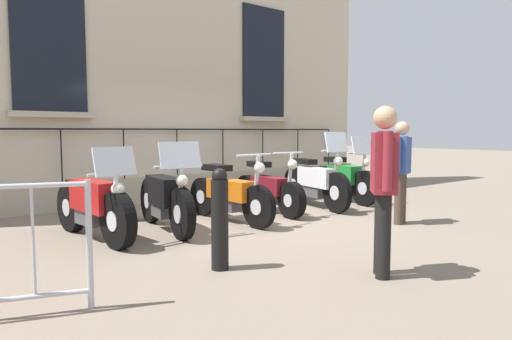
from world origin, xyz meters
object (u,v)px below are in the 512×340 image
pedestrian_standing (401,167)px  motorcycle_white (316,183)px  motorcycle_maroon (268,190)px  pedestrian_walking (384,181)px  motorcycle_black (166,199)px  motorcycle_red (93,206)px  motorcycle_orange (229,195)px  motorcycle_green (344,179)px  bollard (220,219)px

pedestrian_standing → motorcycle_white: bearing=178.8°
motorcycle_maroon → motorcycle_white: (0.14, 1.03, 0.08)m
pedestrian_walking → motorcycle_black: bearing=-167.3°
motorcycle_white → pedestrian_walking: bearing=-36.3°
motorcycle_maroon → motorcycle_red: bearing=-87.7°
motorcycle_orange → motorcycle_green: (-0.24, 2.99, 0.04)m
motorcycle_green → motorcycle_black: bearing=-87.2°
motorcycle_black → pedestrian_walking: (3.21, 0.72, 0.49)m
motorcycle_black → motorcycle_white: bearing=91.3°
motorcycle_white → pedestrian_walking: pedestrian_walking is taller
motorcycle_red → motorcycle_orange: size_ratio=1.01×
motorcycle_red → bollard: size_ratio=1.98×
motorcycle_black → motorcycle_orange: motorcycle_black is taller
motorcycle_orange → motorcycle_maroon: bearing=104.0°
motorcycle_green → pedestrian_walking: 4.81m
motorcycle_red → motorcycle_orange: 2.10m
pedestrian_standing → motorcycle_black: bearing=-120.2°
motorcycle_black → bollard: motorcycle_black is taller
motorcycle_red → motorcycle_black: motorcycle_black is taller
motorcycle_black → motorcycle_orange: (0.04, 1.09, -0.03)m
motorcycle_orange → pedestrian_walking: 3.23m
motorcycle_green → bollard: bearing=-63.6°
motorcycle_white → bollard: 4.12m
motorcycle_red → bollard: motorcycle_red is taller
motorcycle_green → pedestrian_walking: bearing=-44.6°
motorcycle_black → motorcycle_maroon: (-0.21, 2.10, -0.07)m
pedestrian_walking → pedestrian_standing: bearing=120.8°
motorcycle_red → pedestrian_standing: bearing=65.3°
motorcycle_maroon → motorcycle_green: (0.01, 1.98, 0.07)m
motorcycle_red → motorcycle_green: bearing=91.3°
motorcycle_red → motorcycle_maroon: motorcycle_red is taller
motorcycle_white → pedestrian_standing: 1.91m
motorcycle_maroon → motorcycle_green: size_ratio=1.03×
motorcycle_orange → pedestrian_walking: pedestrian_walking is taller
motorcycle_orange → pedestrian_standing: (1.76, 2.00, 0.45)m
pedestrian_standing → motorcycle_orange: bearing=-131.3°
motorcycle_orange → motorcycle_green: 3.00m
pedestrian_walking → motorcycle_white: bearing=143.7°
bollard → pedestrian_walking: (1.18, 1.14, 0.42)m
motorcycle_maroon → bollard: bearing=-48.3°
motorcycle_black → pedestrian_walking: size_ratio=1.22×
motorcycle_red → pedestrian_walking: bearing=27.6°
bollard → motorcycle_green: bearing=116.4°
motorcycle_maroon → pedestrian_standing: 2.29m
motorcycle_orange → pedestrian_standing: pedestrian_standing is taller
motorcycle_red → pedestrian_standing: (1.88, 4.10, 0.43)m
motorcycle_white → pedestrian_walking: size_ratio=1.22×
motorcycle_black → motorcycle_maroon: 2.12m
motorcycle_orange → motorcycle_green: bearing=94.6°
pedestrian_standing → pedestrian_walking: pedestrian_walking is taller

